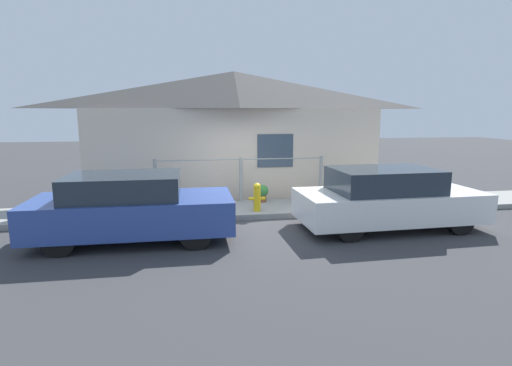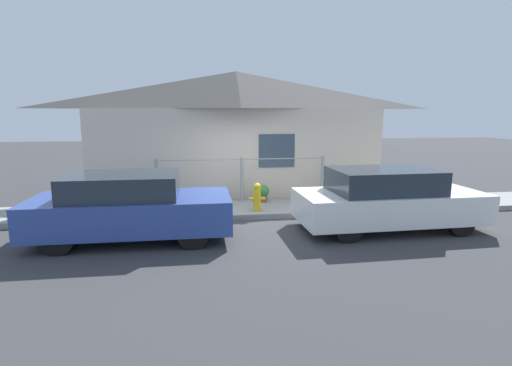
% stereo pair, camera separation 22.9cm
% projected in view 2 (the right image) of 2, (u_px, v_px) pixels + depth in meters
% --- Properties ---
extents(ground_plane, '(60.00, 60.00, 0.00)m').
position_uv_depth(ground_plane, '(249.00, 220.00, 10.11)').
color(ground_plane, '#38383A').
extents(sidewalk, '(24.00, 1.75, 0.14)m').
position_uv_depth(sidewalk, '(245.00, 209.00, 10.94)').
color(sidewalk, gray).
rests_on(sidewalk, ground_plane).
extents(house, '(9.37, 2.23, 3.97)m').
position_uv_depth(house, '(236.00, 97.00, 12.61)').
color(house, beige).
rests_on(house, ground_plane).
extents(fence, '(4.90, 0.10, 1.28)m').
position_uv_depth(fence, '(242.00, 177.00, 11.52)').
color(fence, '#999993').
rests_on(fence, sidewalk).
extents(car_left, '(4.15, 1.80, 1.43)m').
position_uv_depth(car_left, '(130.00, 207.00, 8.45)').
color(car_left, '#2D4793').
rests_on(car_left, ground_plane).
extents(car_right, '(4.29, 1.91, 1.42)m').
position_uv_depth(car_right, '(388.00, 199.00, 9.25)').
color(car_right, white).
rests_on(car_right, ground_plane).
extents(fire_hydrant, '(0.44, 0.20, 0.74)m').
position_uv_depth(fire_hydrant, '(257.00, 196.00, 10.42)').
color(fire_hydrant, yellow).
rests_on(fire_hydrant, sidewalk).
extents(potted_plant_near_hydrant, '(0.34, 0.34, 0.50)m').
position_uv_depth(potted_plant_near_hydrant, '(263.00, 192.00, 11.47)').
color(potted_plant_near_hydrant, brown).
rests_on(potted_plant_near_hydrant, sidewalk).
extents(potted_plant_by_fence, '(0.50, 0.50, 0.64)m').
position_uv_depth(potted_plant_by_fence, '(161.00, 193.00, 11.05)').
color(potted_plant_by_fence, brown).
rests_on(potted_plant_by_fence, sidewalk).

